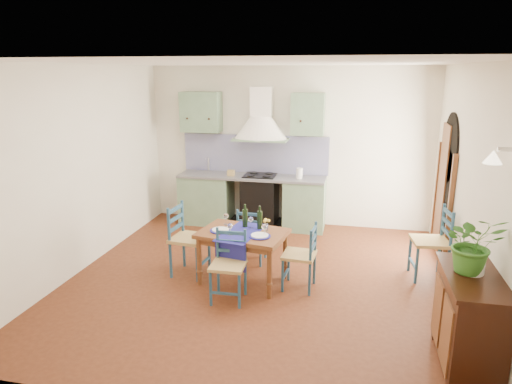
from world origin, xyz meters
TOP-DOWN VIEW (x-y plane):
  - floor at (0.00, 0.00)m, footprint 5.00×5.00m
  - back_wall at (-0.47, 2.29)m, footprint 5.00×0.96m
  - right_wall at (2.50, 0.28)m, footprint 0.26×5.00m
  - left_wall at (-2.50, 0.00)m, footprint 0.04×5.00m
  - ceiling at (0.00, 0.00)m, footprint 5.00×5.00m
  - dining_table at (-0.20, -0.09)m, footprint 1.20×0.94m
  - chair_near at (-0.25, -0.59)m, footprint 0.42×0.42m
  - chair_far at (-0.23, 0.56)m, footprint 0.39×0.39m
  - chair_left at (-1.00, -0.00)m, footprint 0.50×0.50m
  - chair_right at (0.57, -0.11)m, footprint 0.43×0.43m
  - chair_spare at (2.23, 0.57)m, footprint 0.51×0.51m
  - sideboard at (2.26, -1.40)m, footprint 0.50×1.05m
  - potted_plant at (2.24, -1.32)m, footprint 0.53×0.47m

SIDE VIEW (x-z plane):
  - floor at x=0.00m, z-range 0.00..0.00m
  - chair_far at x=-0.23m, z-range 0.01..0.84m
  - chair_right at x=0.57m, z-range 0.01..0.87m
  - chair_near at x=-0.25m, z-range 0.01..0.88m
  - chair_left at x=-1.00m, z-range 0.02..1.00m
  - sideboard at x=2.26m, z-range 0.04..0.98m
  - chair_spare at x=2.23m, z-range 0.02..1.00m
  - dining_table at x=-0.20m, z-range 0.11..1.12m
  - back_wall at x=-0.47m, z-range -0.35..2.45m
  - potted_plant at x=2.24m, z-range 0.94..1.49m
  - right_wall at x=2.50m, z-range -0.06..2.74m
  - left_wall at x=-2.50m, z-range 0.00..2.80m
  - ceiling at x=0.00m, z-range 2.80..2.81m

